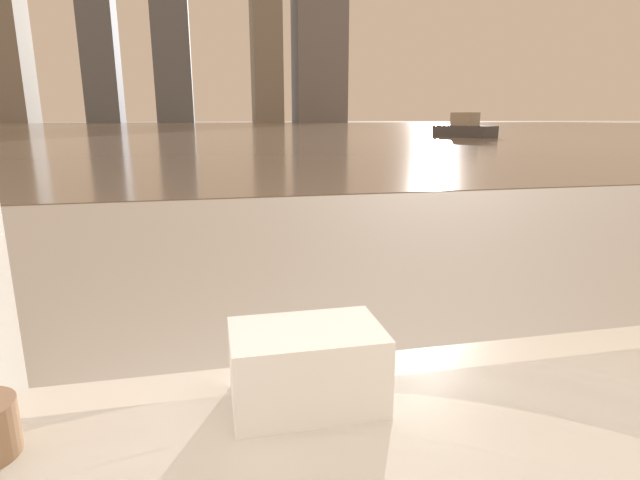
# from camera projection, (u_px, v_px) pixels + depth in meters

# --- Properties ---
(towel_stack) EXTENTS (0.30, 0.19, 0.16)m
(towel_stack) POSITION_uv_depth(u_px,v_px,m) (307.00, 366.00, 0.99)
(towel_stack) COLOR white
(towel_stack) RESTS_ON bathtub
(harbor_water) EXTENTS (180.00, 110.00, 0.01)m
(harbor_water) POSITION_uv_depth(u_px,v_px,m) (211.00, 127.00, 59.16)
(harbor_water) COLOR gray
(harbor_water) RESTS_ON ground_plane
(harbor_boat_0) EXTENTS (2.61, 3.88, 1.38)m
(harbor_boat_0) POSITION_uv_depth(u_px,v_px,m) (464.00, 129.00, 28.52)
(harbor_boat_0) COLOR #4C4C51
(harbor_boat_0) RESTS_ON harbor_water
(skyline_tower_1) EXTENTS (8.03, 9.46, 34.25)m
(skyline_tower_1) POSITION_uv_depth(u_px,v_px,m) (2.00, 36.00, 99.93)
(skyline_tower_1) COLOR gray
(skyline_tower_1) RESTS_ON ground_plane
(skyline_tower_2) EXTENTS (6.70, 8.14, 45.16)m
(skyline_tower_2) POSITION_uv_depth(u_px,v_px,m) (96.00, 10.00, 102.40)
(skyline_tower_2) COLOR slate
(skyline_tower_2) RESTS_ON ground_plane
(skyline_tower_4) EXTENTS (6.39, 9.22, 50.10)m
(skyline_tower_4) POSITION_uv_depth(u_px,v_px,m) (265.00, 5.00, 109.06)
(skyline_tower_4) COLOR gray
(skyline_tower_4) RESTS_ON ground_plane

